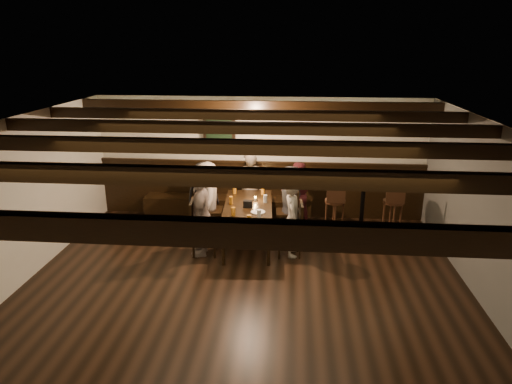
# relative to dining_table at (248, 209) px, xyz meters

# --- Properties ---
(room) EXTENTS (7.00, 7.00, 7.00)m
(room) POSITION_rel_dining_table_xyz_m (-0.18, 0.16, 0.44)
(room) COLOR black
(room) RESTS_ON ground
(dining_table) EXTENTS (0.94, 1.88, 0.69)m
(dining_table) POSITION_rel_dining_table_xyz_m (0.00, 0.00, 0.00)
(dining_table) COLOR black
(dining_table) RESTS_ON floor
(chair_left_near) EXTENTS (0.44, 0.44, 0.92)m
(chair_left_near) POSITION_rel_dining_table_xyz_m (-0.75, 0.40, -0.35)
(chair_left_near) COLOR black
(chair_left_near) RESTS_ON floor
(chair_left_far) EXTENTS (0.45, 0.45, 0.93)m
(chair_left_far) POSITION_rel_dining_table_xyz_m (-0.69, -0.49, -0.35)
(chair_left_far) COLOR black
(chair_left_far) RESTS_ON floor
(chair_right_near) EXTENTS (0.42, 0.42, 0.86)m
(chair_right_near) POSITION_rel_dining_table_xyz_m (0.69, 0.49, -0.37)
(chair_right_near) COLOR black
(chair_right_near) RESTS_ON floor
(chair_right_far) EXTENTS (0.44, 0.44, 0.91)m
(chair_right_far) POSITION_rel_dining_table_xyz_m (0.75, -0.40, -0.35)
(chair_right_far) COLOR black
(chair_right_far) RESTS_ON floor
(person_bench_left) EXTENTS (0.63, 0.43, 1.23)m
(person_bench_left) POSITION_rel_dining_table_xyz_m (-0.95, 0.84, -0.01)
(person_bench_left) COLOR black
(person_bench_left) RESTS_ON floor
(person_bench_centre) EXTENTS (0.54, 0.37, 1.42)m
(person_bench_centre) POSITION_rel_dining_table_xyz_m (-0.07, 1.05, 0.08)
(person_bench_centre) COLOR gray
(person_bench_centre) RESTS_ON floor
(person_bench_right) EXTENTS (0.63, 0.51, 1.25)m
(person_bench_right) POSITION_rel_dining_table_xyz_m (0.84, 0.95, -0.01)
(person_bench_right) COLOR maroon
(person_bench_right) RESTS_ON floor
(person_left_near) EXTENTS (0.55, 0.90, 1.35)m
(person_left_near) POSITION_rel_dining_table_xyz_m (-0.78, 0.40, 0.04)
(person_left_near) COLOR #A89A8E
(person_left_near) RESTS_ON floor
(person_left_far) EXTENTS (0.39, 0.85, 1.41)m
(person_left_far) POSITION_rel_dining_table_xyz_m (-0.72, -0.50, 0.07)
(person_left_far) COLOR gray
(person_left_far) RESTS_ON floor
(person_right_near) EXTENTS (0.45, 0.65, 1.29)m
(person_right_near) POSITION_rel_dining_table_xyz_m (0.72, 0.50, 0.01)
(person_right_near) COLOR #2A2A2D
(person_right_near) RESTS_ON floor
(person_right_far) EXTENTS (0.34, 0.49, 1.29)m
(person_right_far) POSITION_rel_dining_table_xyz_m (0.78, -0.40, 0.01)
(person_right_far) COLOR #A3998A
(person_right_far) RESTS_ON floor
(pint_a) EXTENTS (0.07, 0.07, 0.14)m
(pint_a) POSITION_rel_dining_table_xyz_m (-0.32, 0.68, 0.13)
(pint_a) COLOR #BF7219
(pint_a) RESTS_ON dining_table
(pint_b) EXTENTS (0.07, 0.07, 0.14)m
(pint_b) POSITION_rel_dining_table_xyz_m (0.21, 0.66, 0.13)
(pint_b) COLOR #BF7219
(pint_b) RESTS_ON dining_table
(pint_c) EXTENTS (0.07, 0.07, 0.14)m
(pint_c) POSITION_rel_dining_table_xyz_m (-0.31, 0.08, 0.13)
(pint_c) COLOR #BF7219
(pint_c) RESTS_ON dining_table
(pint_d) EXTENTS (0.07, 0.07, 0.14)m
(pint_d) POSITION_rel_dining_table_xyz_m (0.29, 0.22, 0.13)
(pint_d) COLOR silver
(pint_d) RESTS_ON dining_table
(pint_e) EXTENTS (0.07, 0.07, 0.14)m
(pint_e) POSITION_rel_dining_table_xyz_m (-0.19, -0.46, 0.13)
(pint_e) COLOR #BF7219
(pint_e) RESTS_ON dining_table
(pint_f) EXTENTS (0.07, 0.07, 0.14)m
(pint_f) POSITION_rel_dining_table_xyz_m (0.23, -0.54, 0.13)
(pint_f) COLOR silver
(pint_f) RESTS_ON dining_table
(pint_g) EXTENTS (0.07, 0.07, 0.14)m
(pint_g) POSITION_rel_dining_table_xyz_m (0.10, -0.80, 0.13)
(pint_g) COLOR #BF7219
(pint_g) RESTS_ON dining_table
(plate_near) EXTENTS (0.24, 0.24, 0.01)m
(plate_near) POSITION_rel_dining_table_xyz_m (-0.11, -0.71, 0.06)
(plate_near) COLOR white
(plate_near) RESTS_ON dining_table
(plate_far) EXTENTS (0.24, 0.24, 0.01)m
(plate_far) POSITION_rel_dining_table_xyz_m (0.20, -0.29, 0.06)
(plate_far) COLOR white
(plate_far) RESTS_ON dining_table
(condiment_caddy) EXTENTS (0.15, 0.10, 0.12)m
(condiment_caddy) POSITION_rel_dining_table_xyz_m (0.00, -0.05, 0.12)
(condiment_caddy) COLOR black
(condiment_caddy) RESTS_ON dining_table
(candle) EXTENTS (0.05, 0.05, 0.05)m
(candle) POSITION_rel_dining_table_xyz_m (0.10, 0.31, 0.08)
(candle) COLOR beige
(candle) RESTS_ON dining_table
(high_top_table) EXTENTS (0.62, 0.62, 1.11)m
(high_top_table) POSITION_rel_dining_table_xyz_m (2.00, 0.37, 0.10)
(high_top_table) COLOR black
(high_top_table) RESTS_ON floor
(bar_stool_left) EXTENTS (0.35, 0.36, 1.12)m
(bar_stool_left) POSITION_rel_dining_table_xyz_m (1.50, 0.16, -0.21)
(bar_stool_left) COLOR #351C10
(bar_stool_left) RESTS_ON floor
(bar_stool_right) EXTENTS (0.35, 0.37, 1.12)m
(bar_stool_right) POSITION_rel_dining_table_xyz_m (2.50, 0.21, -0.21)
(bar_stool_right) COLOR #351C10
(bar_stool_right) RESTS_ON floor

